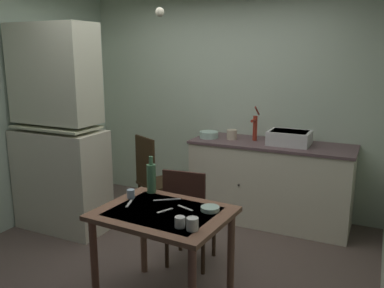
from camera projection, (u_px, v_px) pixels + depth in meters
The scene contains 21 objects.
ground_plane at pixel (159, 263), 3.73m from camera, with size 4.71×4.71×0.00m, color brown.
wall_back at pixel (229, 101), 4.98m from camera, with size 3.81×0.10×2.63m, color beige.
hutch_cabinet at pixel (59, 137), 4.28m from camera, with size 0.99×0.49×2.19m.
counter_cabinet at pixel (270, 183), 4.57m from camera, with size 1.78×0.64×0.92m.
sink_basin at pixel (289, 138), 4.37m from camera, with size 0.44×0.34×0.15m.
hand_pump at pixel (255, 126), 4.56m from camera, with size 0.05×0.27×0.39m.
mixing_bowl_counter at pixel (209, 135), 4.73m from camera, with size 0.22×0.22×0.07m, color #ADD1C1.
stoneware_crock at pixel (232, 134), 4.65m from camera, with size 0.12×0.12×0.11m, color beige.
dining_table at pixel (164, 226), 3.00m from camera, with size 0.99×0.79×0.76m.
chair_far_side at pixel (188, 215), 3.60m from camera, with size 0.44×0.44×0.92m.
chair_by_counter at pixel (154, 178), 4.54m from camera, with size 0.54×0.54×1.00m.
serving_bowl_wide at pixel (210, 209), 2.98m from camera, with size 0.14×0.14×0.03m, color #ADD1C1.
teacup_mint at pixel (180, 222), 2.70m from camera, with size 0.07×0.07×0.07m, color white.
mug_tall at pixel (131, 194), 3.23m from camera, with size 0.06×0.06×0.07m, color #9EB2C6.
mug_dark at pixel (192, 224), 2.65m from camera, with size 0.08×0.08×0.08m, color white.
glass_bottle at pixel (151, 178), 3.35m from camera, with size 0.08×0.08×0.31m.
table_knife at pixel (167, 200), 3.20m from camera, with size 0.22×0.02×0.01m, color silver.
teaspoon_near_bowl at pixel (185, 208), 3.03m from camera, with size 0.15×0.02×0.01m, color beige.
teaspoon_by_cup at pixel (129, 203), 3.12m from camera, with size 0.16×0.02×0.01m, color beige.
serving_spoon at pixel (165, 211), 2.98m from camera, with size 0.14×0.02×0.01m, color beige.
pendant_bulb at pixel (160, 12), 3.51m from camera, with size 0.08×0.08×0.08m, color #F9EFCC.
Camera 1 is at (1.75, -2.93, 1.90)m, focal length 37.92 mm.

